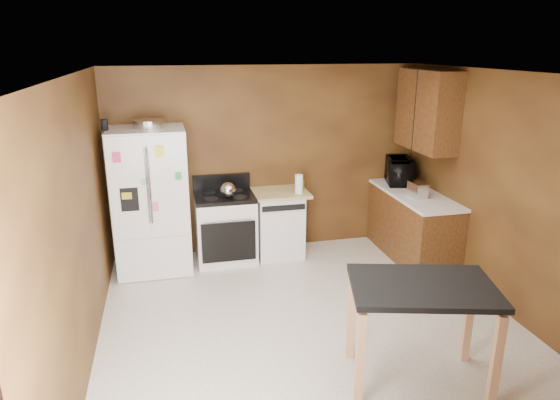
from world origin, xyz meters
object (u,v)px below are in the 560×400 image
object	(u,v)px
dishwasher	(278,223)
gas_range	(225,227)
roasting_pan	(148,124)
green_canister	(300,184)
paper_towel	(299,184)
kettle	(228,190)
island	(422,301)
pen_cup	(104,125)
toaster	(418,190)
microwave	(399,172)
refrigerator	(151,201)

from	to	relation	value
dishwasher	gas_range	bearing A→B (deg)	-178.06
roasting_pan	green_canister	world-z (taller)	roasting_pan
paper_towel	gas_range	world-z (taller)	paper_towel
kettle	paper_towel	distance (m)	0.93
island	dishwasher	bearing A→B (deg)	100.37
dishwasher	island	distance (m)	2.97
island	pen_cup	bearing A→B (deg)	133.25
roasting_pan	pen_cup	bearing A→B (deg)	-169.67
kettle	island	distance (m)	3.01
gas_range	paper_towel	bearing A→B (deg)	-6.50
pen_cup	toaster	xyz separation A→B (m)	(3.73, -0.55, -0.87)
green_canister	microwave	bearing A→B (deg)	-1.95
roasting_pan	microwave	bearing A→B (deg)	0.88
roasting_pan	toaster	distance (m)	3.42
microwave	island	size ratio (longest dim) A/B	0.44
microwave	island	bearing A→B (deg)	174.14
green_canister	dishwasher	size ratio (longest dim) A/B	0.14
green_canister	toaster	bearing A→B (deg)	-28.84
refrigerator	dishwasher	distance (m)	1.69
pen_cup	island	bearing A→B (deg)	-46.75
kettle	toaster	bearing A→B (deg)	-12.31
pen_cup	dishwasher	xyz separation A→B (m)	(2.08, 0.13, -1.41)
paper_towel	dishwasher	size ratio (longest dim) A/B	0.28
pen_cup	gas_range	size ratio (longest dim) A/B	0.12
pen_cup	green_canister	world-z (taller)	pen_cup
roasting_pan	kettle	distance (m)	1.25
green_canister	pen_cup	bearing A→B (deg)	-175.54
pen_cup	island	size ratio (longest dim) A/B	0.10
paper_towel	gas_range	xyz separation A→B (m)	(-0.96, 0.11, -0.55)
kettle	gas_range	size ratio (longest dim) A/B	0.18
pen_cup	gas_range	world-z (taller)	pen_cup
paper_towel	refrigerator	bearing A→B (deg)	178.49
gas_range	green_canister	bearing A→B (deg)	4.74
paper_towel	roasting_pan	bearing A→B (deg)	176.97
paper_towel	dishwasher	bearing A→B (deg)	151.22
pen_cup	microwave	distance (m)	3.89
pen_cup	toaster	bearing A→B (deg)	-8.36
kettle	green_canister	size ratio (longest dim) A/B	1.65
roasting_pan	toaster	xyz separation A→B (m)	(3.25, -0.64, -0.85)
paper_towel	toaster	world-z (taller)	paper_towel
kettle	refrigerator	size ratio (longest dim) A/B	0.11
roasting_pan	paper_towel	distance (m)	2.02
toaster	dishwasher	bearing A→B (deg)	154.39
roasting_pan	microwave	size ratio (longest dim) A/B	0.66
roasting_pan	kettle	bearing A→B (deg)	-7.92
kettle	dishwasher	world-z (taller)	kettle
paper_towel	toaster	bearing A→B (deg)	-20.99
paper_towel	gas_range	bearing A→B (deg)	173.50
pen_cup	island	distance (m)	3.97
paper_towel	gas_range	distance (m)	1.12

